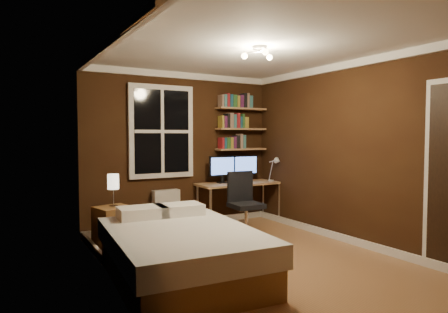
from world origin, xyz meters
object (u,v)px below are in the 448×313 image
desk_lamp (274,169)px  office_chair (245,213)px  bed (181,252)px  radiator (166,210)px  bedside_lamp (113,190)px  monitor_right (245,168)px  monitor_left (222,169)px  nightstand (114,227)px  desk (239,186)px

desk_lamp → office_chair: bearing=-147.5°
desk_lamp → bed: bearing=-145.2°
radiator → desk_lamp: (1.85, -0.35, 0.60)m
bedside_lamp → radiator: 1.21m
radiator → monitor_right: size_ratio=1.30×
monitor_right → office_chair: (-0.59, -0.89, -0.56)m
monitor_right → office_chair: monitor_right is taller
monitor_right → bed: bearing=-136.4°
bed → bedside_lamp: bedside_lamp is taller
monitor_left → monitor_right: size_ratio=1.00×
bedside_lamp → nightstand: bearing=0.0°
bed → bedside_lamp: (-0.29, 1.54, 0.48)m
radiator → desk_lamp: size_ratio=1.44×
monitor_left → bed: bearing=-129.4°
bed → desk: (1.93, 1.93, 0.35)m
nightstand → radiator: bearing=17.0°
office_chair → desk: bearing=66.5°
nightstand → monitor_left: monitor_left is taller
nightstand → radiator: (0.97, 0.57, 0.05)m
nightstand → monitor_left: bearing=0.2°
nightstand → monitor_right: bearing=-2.3°
nightstand → monitor_right: (2.39, 0.46, 0.65)m
desk → bed: bearing=-135.0°
monitor_left → desk_lamp: bearing=-15.3°
nightstand → office_chair: office_chair is taller
radiator → desk_lamp: bearing=-10.7°
desk → desk_lamp: (0.60, -0.17, 0.28)m
bed → office_chair: size_ratio=2.13×
radiator → monitor_left: size_ratio=1.30×
nightstand → office_chair: bearing=-26.7°
bed → nightstand: bearing=105.2°
monitor_left → desk_lamp: (0.89, -0.24, -0.01)m
bedside_lamp → monitor_right: bearing=10.9°
office_chair → desk_lamp: bearing=36.2°
nightstand → bedside_lamp: size_ratio=1.25×
bedside_lamp → radiator: (0.97, 0.57, -0.44)m
bed → monitor_right: monitor_right is taller
radiator → monitor_right: 1.55m
bed → monitor_right: size_ratio=4.20×
monitor_left → desk: bearing=-14.2°
bedside_lamp → desk_lamp: bearing=4.4°
desk → desk_lamp: size_ratio=3.33×
bed → desk: 2.75m
bed → monitor_left: monitor_left is taller
radiator → monitor_left: bearing=-6.4°
radiator → monitor_left: monitor_left is taller
monitor_left → monitor_right: (0.46, 0.00, 0.00)m
desk → monitor_left: bearing=165.8°
monitor_left → office_chair: size_ratio=0.51×
bed → office_chair: 1.87m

